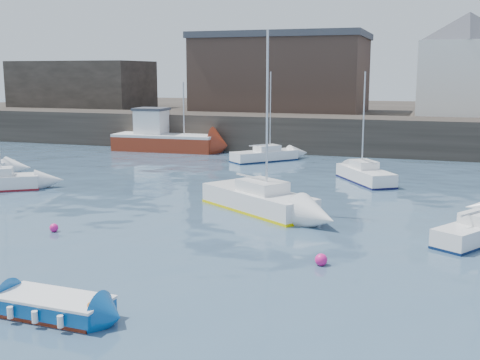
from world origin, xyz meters
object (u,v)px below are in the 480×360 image
(sailboat_h, at_px, (265,155))
(buoy_far, at_px, (244,189))
(blue_dinghy, at_px, (54,305))
(buoy_mid, at_px, (321,265))
(buoy_near, at_px, (54,232))
(sailboat_b, at_px, (258,199))
(sailboat_c, at_px, (475,232))
(sailboat_f, at_px, (365,174))
(fishing_boat, at_px, (163,137))

(sailboat_h, xyz_separation_m, buoy_far, (1.94, -10.99, -0.44))
(blue_dinghy, xyz_separation_m, buoy_mid, (6.13, 6.81, -0.34))
(blue_dinghy, xyz_separation_m, buoy_near, (-5.47, 7.70, -0.34))
(sailboat_b, relative_size, buoy_mid, 19.47)
(sailboat_b, xyz_separation_m, buoy_far, (-2.38, 5.07, -0.56))
(sailboat_h, relative_size, buoy_far, 16.32)
(buoy_mid, bearing_deg, sailboat_b, 121.44)
(sailboat_c, distance_m, buoy_near, 17.30)
(sailboat_b, height_order, buoy_far, sailboat_b)
(buoy_mid, bearing_deg, buoy_far, 118.96)
(buoy_near, distance_m, buoy_far, 12.47)
(buoy_far, bearing_deg, sailboat_h, 100.00)
(buoy_far, bearing_deg, blue_dinghy, -87.76)
(buoy_mid, distance_m, buoy_far, 14.20)
(blue_dinghy, xyz_separation_m, sailboat_b, (1.63, 14.18, 0.22))
(blue_dinghy, relative_size, buoy_far, 8.05)
(blue_dinghy, distance_m, sailboat_b, 14.27)
(sailboat_f, height_order, buoy_far, sailboat_f)
(sailboat_b, xyz_separation_m, buoy_mid, (4.50, -7.36, -0.56))
(sailboat_c, xyz_separation_m, sailboat_h, (-14.07, 18.63, 0.00))
(fishing_boat, bearing_deg, buoy_near, -74.30)
(sailboat_f, xyz_separation_m, buoy_near, (-11.09, -15.96, -0.47))
(sailboat_b, bearing_deg, sailboat_f, 67.15)
(buoy_mid, relative_size, buoy_far, 1.07)
(buoy_mid, bearing_deg, blue_dinghy, -131.96)
(buoy_near, relative_size, buoy_mid, 0.83)
(blue_dinghy, bearing_deg, buoy_near, 125.41)
(sailboat_f, xyz_separation_m, sailboat_h, (-8.31, 6.57, -0.04))
(sailboat_c, bearing_deg, sailboat_f, 115.53)
(sailboat_b, xyz_separation_m, buoy_near, (-7.10, -6.48, -0.56))
(blue_dinghy, height_order, sailboat_f, sailboat_f)
(sailboat_f, relative_size, buoy_mid, 15.20)
(fishing_boat, xyz_separation_m, sailboat_b, (14.35, -19.31, -0.57))
(blue_dinghy, relative_size, sailboat_f, 0.49)
(sailboat_b, distance_m, buoy_mid, 8.65)
(sailboat_b, distance_m, buoy_near, 9.63)
(fishing_boat, bearing_deg, sailboat_b, -53.39)
(blue_dinghy, height_order, fishing_boat, fishing_boat)
(buoy_mid, height_order, buoy_far, buoy_mid)
(sailboat_h, bearing_deg, fishing_boat, 162.01)
(buoy_near, xyz_separation_m, buoy_mid, (11.60, -0.88, 0.00))
(sailboat_f, height_order, buoy_near, sailboat_f)
(buoy_near, distance_m, buoy_mid, 11.63)
(blue_dinghy, distance_m, fishing_boat, 35.83)
(sailboat_b, xyz_separation_m, sailboat_f, (4.00, 9.48, -0.09))
(sailboat_h, bearing_deg, buoy_mid, -69.37)
(fishing_boat, bearing_deg, sailboat_h, -17.99)
(sailboat_f, bearing_deg, buoy_far, -145.30)
(fishing_boat, bearing_deg, buoy_far, -49.96)
(sailboat_c, bearing_deg, sailboat_h, 127.07)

